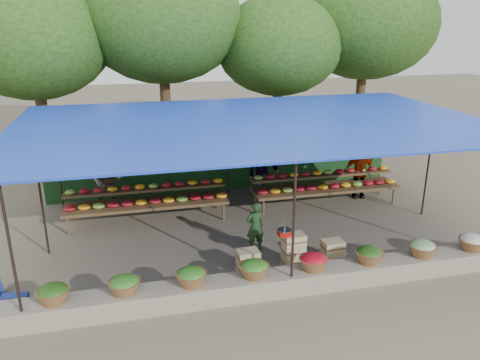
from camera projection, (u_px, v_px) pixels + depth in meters
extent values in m
plane|color=#645D49|center=(252.00, 232.00, 11.72)|extent=(60.00, 60.00, 0.00)
cube|color=#676052|center=(289.00, 281.00, 9.13)|extent=(10.60, 0.55, 0.40)
cylinder|color=black|center=(12.00, 258.00, 7.54)|extent=(0.05, 0.05, 2.80)
cylinder|color=black|center=(293.00, 229.00, 8.60)|extent=(0.05, 0.05, 2.80)
cylinder|color=black|center=(41.00, 196.00, 10.21)|extent=(0.05, 0.05, 2.80)
cylinder|color=black|center=(428.00, 165.00, 12.33)|extent=(0.05, 0.05, 2.80)
cylinder|color=black|center=(57.00, 159.00, 12.87)|extent=(0.05, 0.05, 2.80)
cylinder|color=black|center=(228.00, 149.00, 13.94)|extent=(0.05, 0.05, 2.80)
cylinder|color=black|center=(374.00, 139.00, 15.00)|extent=(0.05, 0.05, 2.80)
cube|color=#1838B9|center=(253.00, 122.00, 10.81)|extent=(10.80, 6.60, 0.04)
cube|color=#1838B9|center=(280.00, 152.00, 9.03)|extent=(10.80, 2.19, 0.26)
cube|color=#1838B9|center=(234.00, 114.00, 12.71)|extent=(10.80, 2.19, 0.26)
cylinder|color=gray|center=(239.00, 140.00, 12.35)|extent=(9.60, 0.01, 0.01)
ellipsoid|color=yellow|center=(61.00, 162.00, 11.45)|extent=(0.23, 0.17, 0.30)
ellipsoid|color=yellow|center=(80.00, 161.00, 11.55)|extent=(0.23, 0.17, 0.30)
ellipsoid|color=yellow|center=(99.00, 160.00, 11.65)|extent=(0.23, 0.17, 0.30)
ellipsoid|color=yellow|center=(117.00, 158.00, 11.75)|extent=(0.23, 0.17, 0.30)
ellipsoid|color=yellow|center=(136.00, 157.00, 11.85)|extent=(0.23, 0.17, 0.30)
ellipsoid|color=yellow|center=(154.00, 156.00, 11.95)|extent=(0.23, 0.17, 0.30)
ellipsoid|color=yellow|center=(171.00, 155.00, 12.05)|extent=(0.23, 0.17, 0.30)
ellipsoid|color=yellow|center=(189.00, 154.00, 12.15)|extent=(0.23, 0.17, 0.30)
ellipsoid|color=yellow|center=(206.00, 153.00, 12.25)|extent=(0.23, 0.17, 0.30)
ellipsoid|color=yellow|center=(223.00, 152.00, 12.35)|extent=(0.23, 0.17, 0.30)
ellipsoid|color=yellow|center=(239.00, 151.00, 12.45)|extent=(0.23, 0.17, 0.30)
ellipsoid|color=yellow|center=(255.00, 150.00, 12.55)|extent=(0.23, 0.17, 0.30)
ellipsoid|color=yellow|center=(271.00, 149.00, 12.64)|extent=(0.23, 0.17, 0.30)
ellipsoid|color=yellow|center=(287.00, 147.00, 12.74)|extent=(0.23, 0.17, 0.30)
ellipsoid|color=yellow|center=(303.00, 146.00, 12.84)|extent=(0.23, 0.17, 0.30)
ellipsoid|color=yellow|center=(318.00, 146.00, 12.94)|extent=(0.23, 0.17, 0.30)
ellipsoid|color=yellow|center=(333.00, 145.00, 13.04)|extent=(0.23, 0.17, 0.30)
ellipsoid|color=yellow|center=(348.00, 144.00, 13.14)|extent=(0.23, 0.17, 0.30)
ellipsoid|color=yellow|center=(363.00, 143.00, 13.24)|extent=(0.23, 0.17, 0.30)
ellipsoid|color=yellow|center=(377.00, 142.00, 13.34)|extent=(0.23, 0.17, 0.30)
ellipsoid|color=yellow|center=(391.00, 141.00, 13.44)|extent=(0.23, 0.17, 0.30)
ellipsoid|color=#265015|center=(53.00, 291.00, 8.04)|extent=(0.52, 0.52, 0.23)
ellipsoid|color=#2F721E|center=(124.00, 282.00, 8.31)|extent=(0.52, 0.52, 0.23)
ellipsoid|color=#2F721E|center=(191.00, 274.00, 8.57)|extent=(0.52, 0.52, 0.23)
ellipsoid|color=#2F721E|center=(254.00, 267.00, 8.84)|extent=(0.52, 0.52, 0.23)
ellipsoid|color=#A70D1D|center=(314.00, 259.00, 9.11)|extent=(0.52, 0.52, 0.23)
ellipsoid|color=#265015|center=(370.00, 253.00, 9.37)|extent=(0.52, 0.52, 0.23)
ellipsoid|color=#78A869|center=(423.00, 246.00, 9.64)|extent=(0.52, 0.52, 0.23)
ellipsoid|color=beige|center=(473.00, 240.00, 9.90)|extent=(0.52, 0.52, 0.23)
cube|color=#19461F|center=(226.00, 151.00, 14.21)|extent=(10.60, 0.06, 2.50)
cylinder|color=#382A14|center=(43.00, 119.00, 15.19)|extent=(0.36, 0.36, 3.97)
ellipsoid|color=#17320D|center=(32.00, 39.00, 14.39)|extent=(4.77, 4.77, 3.69)
cylinder|color=#382A14|center=(166.00, 104.00, 16.36)|extent=(0.36, 0.36, 4.48)
ellipsoid|color=#17320D|center=(161.00, 20.00, 15.45)|extent=(5.39, 5.39, 4.17)
cylinder|color=#382A14|center=(277.00, 112.00, 17.10)|extent=(0.36, 0.36, 3.71)
ellipsoid|color=#17320D|center=(279.00, 46.00, 16.34)|extent=(4.47, 4.47, 3.45)
cylinder|color=#382A14|center=(360.00, 98.00, 18.14)|extent=(0.36, 0.36, 4.35)
ellipsoid|color=#17320D|center=(366.00, 24.00, 17.25)|extent=(5.24, 5.24, 4.05)
cube|color=#4A381D|center=(147.00, 203.00, 12.20)|extent=(4.20, 0.95, 0.08)
cube|color=#4A381D|center=(146.00, 189.00, 12.39)|extent=(4.20, 0.35, 0.06)
cylinder|color=#4A381D|center=(68.00, 226.00, 11.49)|extent=(0.06, 0.06, 0.50)
cylinder|color=#4A381D|center=(223.00, 211.00, 12.35)|extent=(0.06, 0.06, 0.50)
cylinder|color=#4A381D|center=(71.00, 213.00, 12.22)|extent=(0.06, 0.06, 0.50)
cylinder|color=#4A381D|center=(218.00, 200.00, 13.08)|extent=(0.06, 0.06, 0.50)
ellipsoid|color=maroon|center=(70.00, 208.00, 11.61)|extent=(0.31, 0.26, 0.13)
ellipsoid|color=#7BB236|center=(70.00, 192.00, 11.94)|extent=(0.26, 0.22, 0.12)
ellipsoid|color=#FBA116|center=(84.00, 207.00, 11.69)|extent=(0.31, 0.26, 0.13)
ellipsoid|color=#A70D1D|center=(84.00, 191.00, 12.02)|extent=(0.26, 0.22, 0.12)
ellipsoid|color=#7BB236|center=(99.00, 206.00, 11.77)|extent=(0.31, 0.26, 0.13)
ellipsoid|color=maroon|center=(99.00, 190.00, 12.09)|extent=(0.26, 0.22, 0.12)
ellipsoid|color=#A70D1D|center=(113.00, 205.00, 11.84)|extent=(0.31, 0.26, 0.13)
ellipsoid|color=#FBA116|center=(112.00, 189.00, 12.17)|extent=(0.26, 0.22, 0.12)
ellipsoid|color=maroon|center=(127.00, 204.00, 11.92)|extent=(0.31, 0.26, 0.13)
ellipsoid|color=maroon|center=(126.00, 188.00, 12.25)|extent=(0.26, 0.22, 0.12)
ellipsoid|color=#FBA116|center=(141.00, 202.00, 12.00)|extent=(0.31, 0.26, 0.13)
ellipsoid|color=#FBA116|center=(140.00, 187.00, 12.33)|extent=(0.26, 0.22, 0.12)
ellipsoid|color=maroon|center=(155.00, 201.00, 12.08)|extent=(0.31, 0.26, 0.13)
ellipsoid|color=#7BB236|center=(153.00, 186.00, 12.40)|extent=(0.26, 0.22, 0.12)
ellipsoid|color=#FBA116|center=(169.00, 200.00, 12.15)|extent=(0.31, 0.26, 0.13)
ellipsoid|color=#A70D1D|center=(167.00, 185.00, 12.48)|extent=(0.26, 0.22, 0.12)
ellipsoid|color=#7BB236|center=(182.00, 199.00, 12.23)|extent=(0.31, 0.26, 0.13)
ellipsoid|color=maroon|center=(180.00, 184.00, 12.56)|extent=(0.26, 0.22, 0.12)
ellipsoid|color=#A70D1D|center=(195.00, 198.00, 12.31)|extent=(0.31, 0.26, 0.13)
ellipsoid|color=#FBA116|center=(193.00, 183.00, 12.64)|extent=(0.26, 0.22, 0.12)
ellipsoid|color=maroon|center=(208.00, 197.00, 12.39)|extent=(0.31, 0.26, 0.13)
ellipsoid|color=maroon|center=(205.00, 182.00, 12.71)|extent=(0.26, 0.22, 0.12)
ellipsoid|color=#FBA116|center=(221.00, 196.00, 12.46)|extent=(0.31, 0.26, 0.13)
ellipsoid|color=#FBA116|center=(218.00, 181.00, 12.79)|extent=(0.26, 0.22, 0.12)
cube|color=#4A381D|center=(325.00, 188.00, 13.31)|extent=(4.20, 0.95, 0.08)
cube|color=#4A381D|center=(322.00, 175.00, 13.50)|extent=(4.20, 0.35, 0.06)
cylinder|color=#4A381D|center=(263.00, 207.00, 12.59)|extent=(0.06, 0.06, 0.50)
cylinder|color=#4A381D|center=(393.00, 195.00, 13.46)|extent=(0.06, 0.06, 0.50)
cylinder|color=#4A381D|center=(255.00, 197.00, 13.33)|extent=(0.06, 0.06, 0.50)
cylinder|color=#4A381D|center=(379.00, 186.00, 14.19)|extent=(0.06, 0.06, 0.50)
ellipsoid|color=maroon|center=(263.00, 192.00, 12.72)|extent=(0.31, 0.26, 0.13)
ellipsoid|color=#7BB236|center=(258.00, 177.00, 13.05)|extent=(0.26, 0.22, 0.12)
ellipsoid|color=#FBA116|center=(275.00, 191.00, 12.80)|extent=(0.31, 0.26, 0.13)
ellipsoid|color=#A70D1D|center=(270.00, 177.00, 13.12)|extent=(0.26, 0.22, 0.12)
ellipsoid|color=#7BB236|center=(287.00, 190.00, 12.87)|extent=(0.31, 0.26, 0.13)
ellipsoid|color=maroon|center=(282.00, 176.00, 13.20)|extent=(0.26, 0.22, 0.12)
ellipsoid|color=#A70D1D|center=(299.00, 189.00, 12.95)|extent=(0.31, 0.26, 0.13)
ellipsoid|color=#FBA116|center=(294.00, 175.00, 13.28)|extent=(0.26, 0.22, 0.12)
ellipsoid|color=maroon|center=(311.00, 188.00, 13.03)|extent=(0.31, 0.26, 0.13)
ellipsoid|color=maroon|center=(306.00, 174.00, 13.36)|extent=(0.26, 0.22, 0.12)
ellipsoid|color=#FBA116|center=(323.00, 187.00, 13.11)|extent=(0.31, 0.26, 0.13)
ellipsoid|color=#FBA116|center=(317.00, 173.00, 13.43)|extent=(0.26, 0.22, 0.12)
ellipsoid|color=maroon|center=(334.00, 186.00, 13.18)|extent=(0.31, 0.26, 0.13)
ellipsoid|color=#7BB236|center=(328.00, 172.00, 13.51)|extent=(0.26, 0.22, 0.12)
ellipsoid|color=#FBA116|center=(346.00, 185.00, 13.26)|extent=(0.31, 0.26, 0.13)
ellipsoid|color=#A70D1D|center=(339.00, 171.00, 13.59)|extent=(0.26, 0.22, 0.12)
ellipsoid|color=#7BB236|center=(357.00, 184.00, 13.34)|extent=(0.31, 0.26, 0.13)
ellipsoid|color=maroon|center=(351.00, 170.00, 13.67)|extent=(0.26, 0.22, 0.12)
ellipsoid|color=#A70D1D|center=(368.00, 183.00, 13.42)|extent=(0.31, 0.26, 0.13)
ellipsoid|color=#FBA116|center=(361.00, 169.00, 13.74)|extent=(0.26, 0.22, 0.12)
ellipsoid|color=maroon|center=(379.00, 182.00, 13.49)|extent=(0.31, 0.26, 0.13)
ellipsoid|color=maroon|center=(372.00, 169.00, 13.82)|extent=(0.26, 0.22, 0.12)
ellipsoid|color=#FBA116|center=(390.00, 181.00, 13.57)|extent=(0.31, 0.26, 0.13)
ellipsoid|color=#FBA116|center=(383.00, 168.00, 13.90)|extent=(0.26, 0.22, 0.12)
cube|color=tan|center=(248.00, 267.00, 9.81)|extent=(0.47, 0.36, 0.25)
cube|color=tan|center=(248.00, 256.00, 9.73)|extent=(0.47, 0.36, 0.25)
cube|color=tan|center=(293.00, 261.00, 10.04)|extent=(0.47, 0.36, 0.25)
cube|color=tan|center=(294.00, 251.00, 9.95)|extent=(0.47, 0.36, 0.25)
cube|color=tan|center=(294.00, 240.00, 9.87)|extent=(0.47, 0.36, 0.25)
cube|color=tan|center=(332.00, 257.00, 10.23)|extent=(0.47, 0.36, 0.25)
cube|color=tan|center=(333.00, 246.00, 10.15)|extent=(0.47, 0.36, 0.25)
cube|color=#B0160E|center=(284.00, 233.00, 9.76)|extent=(0.27, 0.23, 0.11)
cylinder|color=gray|center=(285.00, 230.00, 9.74)|extent=(0.29, 0.29, 0.03)
cylinder|color=gray|center=(285.00, 226.00, 9.71)|extent=(0.03, 0.03, 0.20)
imported|color=#19381A|center=(255.00, 227.00, 10.59)|extent=(0.46, 0.32, 1.19)
imported|color=slate|center=(106.00, 179.00, 12.89)|extent=(0.96, 0.81, 1.75)
imported|color=slate|center=(264.00, 165.00, 13.91)|extent=(1.39, 1.19, 1.86)
imported|color=slate|center=(359.00, 171.00, 13.78)|extent=(0.99, 0.52, 1.61)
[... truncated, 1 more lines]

